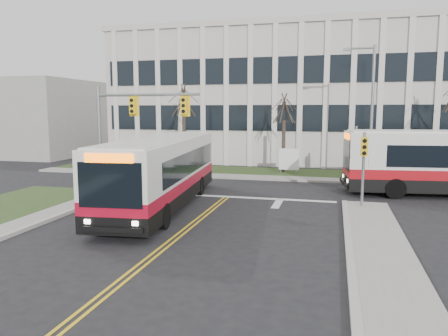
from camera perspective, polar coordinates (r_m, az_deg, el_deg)
ground at (r=17.08m, az=-6.26°, el=-9.02°), size 120.00×120.00×0.00m
sidewalk_east at (r=11.51m, az=22.54°, el=-17.67°), size 2.00×26.00×0.14m
sidewalk_cross at (r=30.90m, az=12.61°, el=-1.54°), size 44.00×1.60×0.14m
building_lawn at (r=33.67m, az=12.75°, el=-0.82°), size 44.00×5.00×0.12m
office_building at (r=45.34m, az=13.40°, el=8.81°), size 40.00×16.00×12.00m
building_annex at (r=52.13m, az=-23.47°, el=6.00°), size 12.00×12.00×8.00m
mast_arm_signal at (r=25.21m, az=-12.73°, el=6.01°), size 6.11×0.38×6.20m
signal_pole_near at (r=22.39m, az=17.78°, el=1.15°), size 0.34×0.39×3.80m
signal_pole_far at (r=30.84m, az=16.84°, el=2.86°), size 0.34×0.39×3.80m
streetlight at (r=31.60m, az=18.49°, el=7.79°), size 2.15×0.25×9.20m
directory_sign at (r=33.19m, az=8.47°, el=1.10°), size 1.50×0.12×2.00m
tree_left at (r=35.34m, az=-5.30°, el=8.60°), size 1.80×1.80×7.70m
tree_mid at (r=33.73m, az=7.86°, el=7.54°), size 1.80×1.80×6.82m
bus_main at (r=22.18m, az=-8.09°, el=-0.67°), size 4.03×13.06×3.43m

